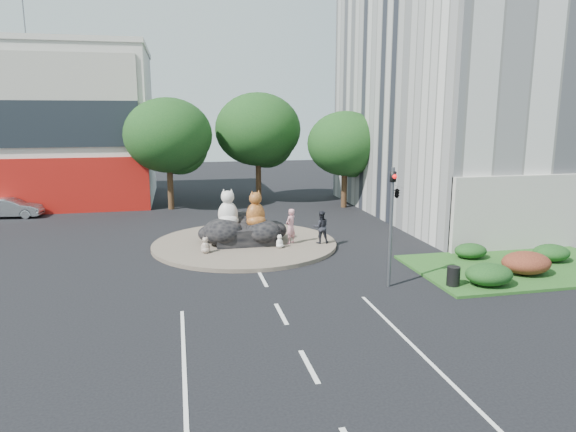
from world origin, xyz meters
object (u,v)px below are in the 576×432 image
(kitten_white, at_px, (280,241))
(litter_bin, at_px, (453,276))
(kitten_calico, at_px, (205,245))
(pedestrian_pink, at_px, (291,226))
(cat_white, at_px, (228,208))
(pedestrian_dark, at_px, (321,227))
(cat_tabby, at_px, (256,209))
(parked_car, at_px, (11,208))

(kitten_white, distance_m, litter_bin, 9.28)
(kitten_calico, height_order, pedestrian_pink, pedestrian_pink)
(kitten_calico, distance_m, kitten_white, 3.86)
(cat_white, distance_m, kitten_calico, 2.70)
(pedestrian_pink, xyz_separation_m, litter_bin, (5.13, -7.94, -0.63))
(kitten_white, xyz_separation_m, pedestrian_dark, (2.37, 0.48, 0.52))
(cat_white, relative_size, pedestrian_pink, 1.09)
(kitten_white, bearing_deg, kitten_calico, 153.97)
(kitten_white, distance_m, pedestrian_dark, 2.48)
(cat_white, distance_m, pedestrian_pink, 3.52)
(cat_white, height_order, pedestrian_pink, cat_white)
(cat_tabby, xyz_separation_m, pedestrian_pink, (1.82, -0.48, -0.94))
(litter_bin, bearing_deg, kitten_white, 129.34)
(cat_tabby, height_order, pedestrian_dark, cat_tabby)
(pedestrian_pink, relative_size, pedestrian_dark, 1.07)
(pedestrian_pink, relative_size, parked_car, 0.47)
(cat_white, bearing_deg, pedestrian_dark, -2.92)
(kitten_white, xyz_separation_m, pedestrian_pink, (0.76, 0.76, 0.59))
(pedestrian_dark, bearing_deg, cat_tabby, -8.97)
(pedestrian_dark, distance_m, parked_car, 22.44)
(kitten_white, bearing_deg, pedestrian_pink, 16.59)
(cat_tabby, distance_m, litter_bin, 11.03)
(kitten_white, bearing_deg, cat_tabby, 102.20)
(pedestrian_dark, bearing_deg, cat_white, -9.73)
(cat_white, relative_size, kitten_white, 2.81)
(kitten_white, relative_size, pedestrian_pink, 0.39)
(kitten_calico, relative_size, kitten_white, 1.15)
(litter_bin, bearing_deg, cat_tabby, 129.53)
(kitten_calico, height_order, pedestrian_dark, pedestrian_dark)
(cat_tabby, height_order, kitten_white, cat_tabby)
(kitten_calico, bearing_deg, parked_car, 135.84)
(kitten_white, xyz_separation_m, litter_bin, (5.88, -7.18, -0.05))
(kitten_calico, distance_m, parked_car, 17.99)
(litter_bin, bearing_deg, pedestrian_dark, 114.64)
(litter_bin, bearing_deg, pedestrian_pink, 122.85)
(pedestrian_dark, bearing_deg, kitten_white, 14.89)
(cat_white, bearing_deg, kitten_calico, -116.73)
(kitten_calico, relative_size, litter_bin, 1.05)
(cat_tabby, height_order, parked_car, cat_tabby)
(kitten_calico, bearing_deg, cat_tabby, 27.96)
(kitten_calico, xyz_separation_m, parked_car, (-12.61, 12.83, 0.05))
(cat_white, xyz_separation_m, cat_tabby, (1.44, -0.39, -0.04))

